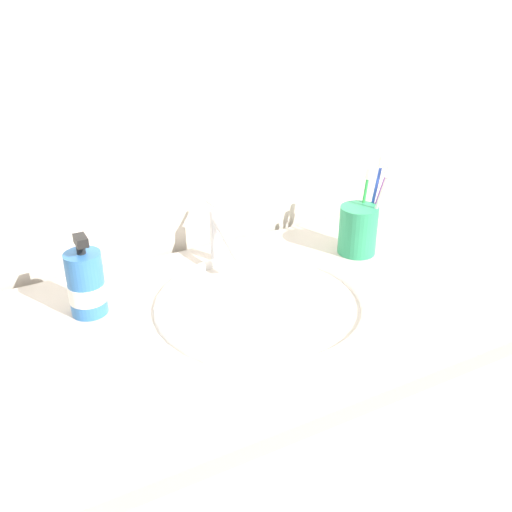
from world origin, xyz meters
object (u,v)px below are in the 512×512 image
(toothbrush_cup, at_px, (358,230))
(toothbrush_green, at_px, (363,203))
(toothbrush_white, at_px, (378,205))
(soap_dispenser, at_px, (86,284))
(faucet, at_px, (219,235))
(toothbrush_blue, at_px, (374,197))
(toothbrush_purple, at_px, (377,201))

(toothbrush_cup, xyz_separation_m, toothbrush_green, (0.02, 0.02, 0.05))
(toothbrush_white, distance_m, soap_dispenser, 0.62)
(faucet, distance_m, toothbrush_cup, 0.31)
(faucet, bearing_deg, toothbrush_cup, -18.17)
(toothbrush_cup, bearing_deg, soap_dispenser, 177.24)
(faucet, bearing_deg, toothbrush_blue, -14.19)
(toothbrush_green, bearing_deg, toothbrush_purple, -41.94)
(toothbrush_green, distance_m, soap_dispenser, 0.61)
(toothbrush_cup, height_order, soap_dispenser, soap_dispenser)
(toothbrush_white, bearing_deg, toothbrush_cup, 140.50)
(toothbrush_white, bearing_deg, toothbrush_purple, 52.18)
(toothbrush_green, bearing_deg, toothbrush_blue, -20.72)
(toothbrush_cup, xyz_separation_m, soap_dispenser, (-0.59, 0.03, 0.00))
(faucet, relative_size, toothbrush_white, 0.79)
(toothbrush_blue, bearing_deg, toothbrush_white, -116.32)
(toothbrush_green, bearing_deg, toothbrush_white, -83.89)
(toothbrush_green, height_order, toothbrush_blue, toothbrush_blue)
(toothbrush_white, height_order, toothbrush_green, toothbrush_white)
(toothbrush_cup, distance_m, toothbrush_green, 0.06)
(toothbrush_cup, height_order, toothbrush_blue, toothbrush_blue)
(toothbrush_purple, height_order, soap_dispenser, toothbrush_purple)
(faucet, height_order, toothbrush_white, toothbrush_white)
(toothbrush_cup, bearing_deg, toothbrush_purple, -1.41)
(toothbrush_cup, bearing_deg, toothbrush_blue, 13.00)
(toothbrush_blue, height_order, soap_dispenser, toothbrush_blue)
(faucet, relative_size, toothbrush_blue, 0.76)
(toothbrush_white, height_order, toothbrush_blue, toothbrush_blue)
(toothbrush_cup, relative_size, toothbrush_white, 0.54)
(faucet, bearing_deg, toothbrush_green, -13.74)
(toothbrush_white, bearing_deg, toothbrush_green, 96.11)
(toothbrush_white, relative_size, toothbrush_green, 1.12)
(toothbrush_white, xyz_separation_m, toothbrush_purple, (0.02, 0.02, -0.00))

